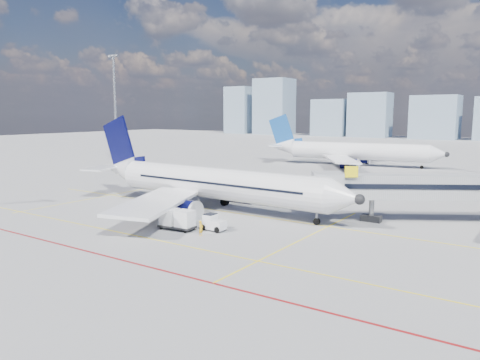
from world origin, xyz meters
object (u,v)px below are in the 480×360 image
object	(u,v)px
cargo_dolly	(177,219)
ramp_worker	(201,228)
second_aircraft	(350,151)
baggage_tug	(213,222)
main_aircraft	(207,183)
belt_loader	(171,204)

from	to	relation	value
cargo_dolly	ramp_worker	bearing A→B (deg)	-14.09
second_aircraft	cargo_dolly	size ratio (longest dim) A/B	10.20
baggage_tug	cargo_dolly	world-z (taller)	cargo_dolly
baggage_tug	ramp_worker	bearing A→B (deg)	-81.17
second_aircraft	baggage_tug	xyz separation A→B (m)	(10.16, -64.66, -2.40)
main_aircraft	ramp_worker	bearing A→B (deg)	-52.83
second_aircraft	belt_loader	size ratio (longest dim) A/B	7.36
baggage_tug	ramp_worker	distance (m)	2.39
cargo_dolly	ramp_worker	world-z (taller)	cargo_dolly
main_aircraft	belt_loader	world-z (taller)	main_aircraft
cargo_dolly	belt_loader	size ratio (longest dim) A/B	0.72
main_aircraft	belt_loader	size ratio (longest dim) A/B	7.32
main_aircraft	second_aircraft	bearing A→B (deg)	94.80
belt_loader	second_aircraft	bearing A→B (deg)	77.50
cargo_dolly	belt_loader	xyz separation A→B (m)	(-7.65, 7.37, -0.58)
main_aircraft	ramp_worker	world-z (taller)	main_aircraft
second_aircraft	ramp_worker	xyz separation A→B (m)	(10.53, -67.03, -2.47)
belt_loader	cargo_dolly	bearing A→B (deg)	-55.79
baggage_tug	belt_loader	size ratio (longest dim) A/B	0.45
second_aircraft	belt_loader	xyz separation A→B (m)	(-0.66, -59.14, -2.65)
main_aircraft	ramp_worker	xyz separation A→B (m)	(7.70, -10.89, -2.47)
main_aircraft	baggage_tug	xyz separation A→B (m)	(7.34, -8.53, -2.40)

